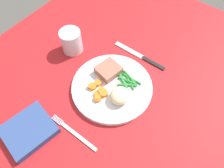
% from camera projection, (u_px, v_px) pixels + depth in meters
% --- Properties ---
extents(dining_table, '(1.20, 0.90, 0.02)m').
position_uv_depth(dining_table, '(101.00, 86.00, 0.68)').
color(dining_table, red).
rests_on(dining_table, ground).
extents(dinner_plate, '(0.26, 0.26, 0.02)m').
position_uv_depth(dinner_plate, '(112.00, 87.00, 0.66)').
color(dinner_plate, white).
rests_on(dinner_plate, dining_table).
extents(meat_portion, '(0.08, 0.08, 0.03)m').
position_uv_depth(meat_portion, '(108.00, 70.00, 0.67)').
color(meat_portion, '#A86B56').
rests_on(meat_portion, dinner_plate).
extents(mashed_potatoes, '(0.06, 0.06, 0.04)m').
position_uv_depth(mashed_potatoes, '(120.00, 96.00, 0.61)').
color(mashed_potatoes, beige).
rests_on(mashed_potatoes, dinner_plate).
extents(carrot_slices, '(0.07, 0.07, 0.01)m').
position_uv_depth(carrot_slices, '(98.00, 91.00, 0.63)').
color(carrot_slices, orange).
rests_on(carrot_slices, dinner_plate).
extents(green_beans, '(0.06, 0.09, 0.01)m').
position_uv_depth(green_beans, '(127.00, 80.00, 0.66)').
color(green_beans, '#2D8C38').
rests_on(green_beans, dinner_plate).
extents(fork, '(0.01, 0.17, 0.00)m').
position_uv_depth(fork, '(74.00, 133.00, 0.58)').
color(fork, silver).
rests_on(fork, dining_table).
extents(knife, '(0.02, 0.21, 0.01)m').
position_uv_depth(knife, '(140.00, 56.00, 0.73)').
color(knife, black).
rests_on(knife, dining_table).
extents(water_glass, '(0.07, 0.07, 0.08)m').
position_uv_depth(water_glass, '(72.00, 42.00, 0.72)').
color(water_glass, silver).
rests_on(water_glass, dining_table).
extents(napkin, '(0.15, 0.14, 0.02)m').
position_uv_depth(napkin, '(29.00, 130.00, 0.58)').
color(napkin, '#334C8C').
rests_on(napkin, dining_table).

